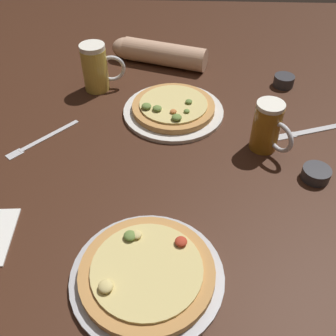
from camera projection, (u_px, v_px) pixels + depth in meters
The scene contains 10 objects.
ground_plane at pixel (168, 178), 1.01m from camera, with size 2.40×2.40×0.03m, color #3D2114.
pizza_plate_near at pixel (147, 274), 0.77m from camera, with size 0.30×0.30×0.05m.
pizza_plate_far at pixel (173, 109), 1.18m from camera, with size 0.30×0.30×0.05m.
beer_mug_dark at pixel (96, 68), 1.24m from camera, with size 0.14×0.08×0.15m.
beer_mug_amber at pixel (268, 127), 1.02m from camera, with size 0.10×0.11×0.14m.
ramekin_sauce at pixel (316, 173), 0.98m from camera, with size 0.07×0.07×0.03m, color #333338.
ramekin_butter at pixel (284, 81), 1.29m from camera, with size 0.07×0.07×0.04m, color #333338.
fork_left at pixel (42, 139), 1.09m from camera, with size 0.17×0.18×0.01m.
knife_right at pixel (311, 131), 1.12m from camera, with size 0.22×0.09×0.01m.
diner_arm at pixel (155, 53), 1.39m from camera, with size 0.35×0.17×0.08m.
Camera 1 is at (0.03, -0.72, 0.69)m, focal length 41.81 mm.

